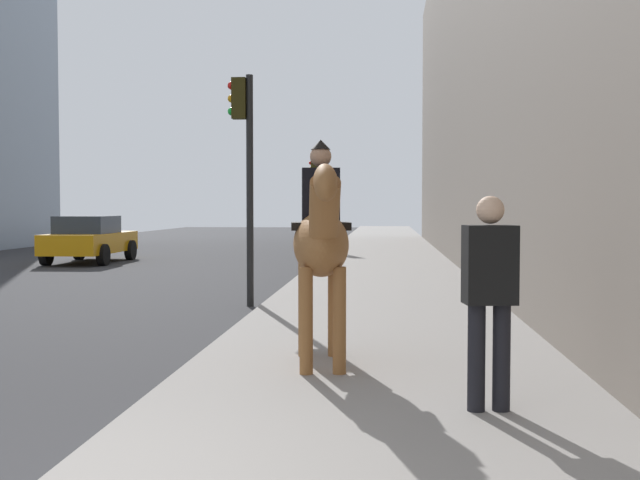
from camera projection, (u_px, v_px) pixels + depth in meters
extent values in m
ellipsoid|color=brown|center=(321.00, 244.00, 7.94)|extent=(1.56, 0.74, 0.66)
cylinder|color=brown|center=(339.00, 320.00, 7.53)|extent=(0.13, 0.13, 1.04)
cylinder|color=brown|center=(306.00, 321.00, 7.51)|extent=(0.13, 0.13, 1.04)
cylinder|color=brown|center=(334.00, 308.00, 8.43)|extent=(0.13, 0.13, 1.04)
cylinder|color=brown|center=(304.00, 308.00, 8.41)|extent=(0.13, 0.13, 1.04)
cylinder|color=brown|center=(324.00, 210.00, 7.15)|extent=(0.66, 0.36, 0.68)
ellipsoid|color=brown|center=(325.00, 182.00, 6.93)|extent=(0.65, 0.30, 0.49)
cylinder|color=black|center=(318.00, 250.00, 8.65)|extent=(0.29, 0.13, 0.55)
cube|color=black|center=(321.00, 226.00, 7.98)|extent=(0.51, 0.65, 0.08)
cube|color=black|center=(321.00, 195.00, 7.97)|extent=(0.32, 0.41, 0.55)
sphere|color=tan|center=(321.00, 156.00, 7.95)|extent=(0.22, 0.22, 0.22)
cone|color=black|center=(321.00, 145.00, 7.94)|extent=(0.22, 0.22, 0.10)
cylinder|color=black|center=(476.00, 358.00, 6.16)|extent=(0.14, 0.14, 0.85)
cylinder|color=black|center=(501.00, 357.00, 6.17)|extent=(0.14, 0.14, 0.85)
cube|color=black|center=(490.00, 265.00, 6.14)|extent=(0.31, 0.43, 0.62)
sphere|color=#D8AD8C|center=(490.00, 210.00, 6.12)|extent=(0.22, 0.22, 0.22)
cube|color=orange|center=(90.00, 243.00, 24.04)|extent=(4.09, 1.75, 0.60)
cube|color=#262D38|center=(87.00, 225.00, 23.77)|extent=(1.85, 1.52, 0.52)
cylinder|color=black|center=(79.00, 250.00, 25.37)|extent=(0.64, 0.23, 0.64)
cylinder|color=black|center=(131.00, 250.00, 25.24)|extent=(0.64, 0.23, 0.64)
cylinder|color=black|center=(46.00, 255.00, 22.86)|extent=(0.64, 0.23, 0.64)
cylinder|color=black|center=(103.00, 255.00, 22.73)|extent=(0.64, 0.23, 0.64)
cylinder|color=black|center=(250.00, 191.00, 13.44)|extent=(0.12, 0.12, 3.99)
cube|color=#2D280C|center=(239.00, 98.00, 13.38)|extent=(0.20, 0.24, 0.70)
sphere|color=red|center=(232.00, 86.00, 13.39)|extent=(0.14, 0.14, 0.14)
sphere|color=orange|center=(232.00, 99.00, 13.40)|extent=(0.14, 0.14, 0.14)
sphere|color=green|center=(232.00, 111.00, 13.41)|extent=(0.14, 0.14, 0.14)
cylinder|color=black|center=(319.00, 205.00, 29.34)|extent=(0.12, 0.12, 3.54)
cube|color=#2D280C|center=(314.00, 169.00, 29.30)|extent=(0.20, 0.24, 0.70)
sphere|color=red|center=(311.00, 163.00, 29.30)|extent=(0.14, 0.14, 0.14)
sphere|color=orange|center=(311.00, 169.00, 29.31)|extent=(0.14, 0.14, 0.14)
sphere|color=green|center=(311.00, 175.00, 29.32)|extent=(0.14, 0.14, 0.14)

